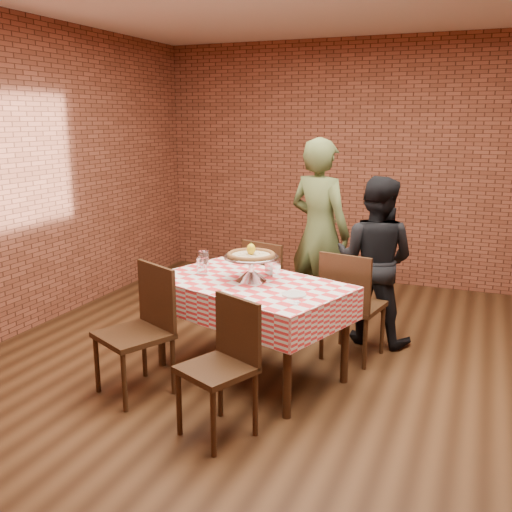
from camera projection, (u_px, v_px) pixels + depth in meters
name	position (u px, v px, depth m)	size (l,w,h in m)	color
ground	(300.00, 380.00, 4.45)	(6.00, 6.00, 0.00)	black
back_wall	(380.00, 164.00, 6.81)	(5.50, 5.50, 0.00)	brown
table	(250.00, 329.00, 4.47)	(1.46, 0.87, 0.75)	#36200F
tablecloth	(250.00, 297.00, 4.41)	(1.49, 0.91, 0.25)	#E83539
pizza_stand	(251.00, 268.00, 4.40)	(0.43, 0.43, 0.19)	silver
pizza	(251.00, 256.00, 4.38)	(0.37, 0.37, 0.03)	beige
lemon	(251.00, 249.00, 4.36)	(0.07, 0.07, 0.09)	yellow
water_glass_left	(202.00, 266.00, 4.58)	(0.08, 0.08, 0.13)	white
water_glass_right	(204.00, 259.00, 4.82)	(0.08, 0.08, 0.13)	white
side_plate	(294.00, 295.00, 4.04)	(0.17, 0.17, 0.01)	white
sweetener_packet_a	(295.00, 304.00, 3.85)	(0.05, 0.04, 0.01)	white
sweetener_packet_b	(297.00, 302.00, 3.90)	(0.05, 0.04, 0.01)	white
condiment_caddy	(273.00, 266.00, 4.56)	(0.10, 0.08, 0.14)	silver
chair_near_left	(133.00, 333.00, 4.13)	(0.46, 0.46, 0.94)	#36200F
chair_near_right	(216.00, 371.00, 3.57)	(0.40, 0.40, 0.88)	#36200F
chair_far_left	(274.00, 287.00, 5.32)	(0.43, 0.43, 0.91)	#36200F
chair_far_right	(354.00, 304.00, 4.79)	(0.45, 0.45, 0.93)	#36200F
diner_olive	(319.00, 232.00, 5.53)	(0.66, 0.43, 1.81)	#4B552D
diner_black	(375.00, 261.00, 5.08)	(0.73, 0.57, 1.50)	black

